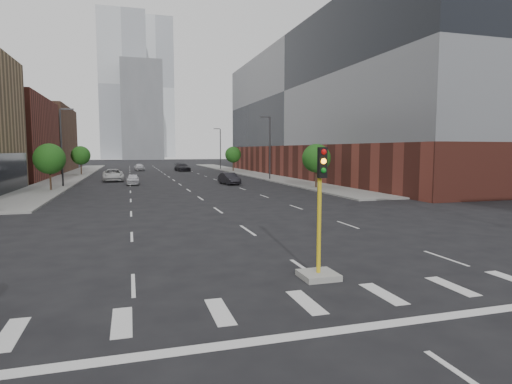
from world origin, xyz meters
name	(u,v)px	position (x,y,z in m)	size (l,w,h in m)	color
sidewalk_left_far	(74,175)	(-15.00, 74.00, 0.07)	(5.00, 92.00, 0.15)	gray
sidewalk_right_far	(246,173)	(15.00, 74.00, 0.07)	(5.00, 92.00, 0.15)	gray
building_left_far_b	(17,139)	(-27.50, 92.00, 6.50)	(20.00, 24.00, 13.00)	brown
building_right_main	(353,109)	(29.50, 60.00, 11.00)	(24.00, 70.00, 22.00)	brown
tower_left	(123,87)	(-8.00, 220.00, 35.00)	(22.00, 22.00, 70.00)	#B2B7BC
tower_right	(156,90)	(10.00, 260.00, 40.00)	(20.00, 20.00, 80.00)	#B2B7BC
tower_mid	(142,111)	(0.00, 200.00, 22.00)	(18.00, 18.00, 44.00)	slate
median_traffic_signal	(319,250)	(0.00, 8.97, 0.97)	(1.20, 1.20, 4.40)	#999993
streetlight_right_a	(269,145)	(13.41, 55.00, 5.01)	(1.60, 0.22, 9.07)	#2D2D30
streetlight_right_b	(220,147)	(13.41, 90.00, 5.01)	(1.60, 0.22, 9.07)	#2D2D30
streetlight_left	(62,144)	(-13.41, 50.00, 5.01)	(1.60, 0.22, 9.07)	#2D2D30
tree_left_near	(49,159)	(-14.00, 45.00, 3.39)	(3.20, 3.20, 4.85)	#382619
tree_left_far	(81,155)	(-14.00, 75.00, 3.39)	(3.20, 3.20, 4.85)	#382619
tree_right_near	(316,158)	(14.00, 40.00, 3.39)	(3.20, 3.20, 4.85)	#382619
tree_right_far	(233,155)	(14.00, 80.00, 3.39)	(3.20, 3.20, 4.85)	#382619
car_near_left	(133,179)	(-5.66, 51.42, 0.67)	(1.59, 3.96, 1.35)	silver
car_mid_right	(229,179)	(5.96, 48.42, 0.74)	(1.56, 4.48, 1.48)	black
car_far_left	(113,175)	(-8.26, 58.68, 0.83)	(2.77, 6.01, 1.67)	silver
car_deep_right	(182,167)	(4.32, 84.30, 0.81)	(2.26, 5.55, 1.61)	black
car_distant	(139,167)	(-4.07, 88.68, 0.77)	(1.83, 4.54, 1.55)	silver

